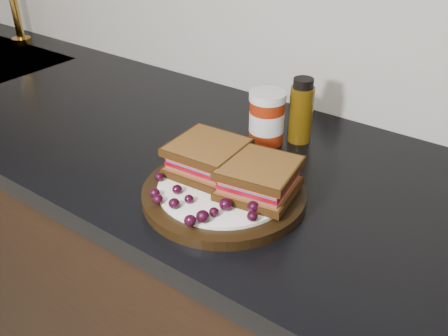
# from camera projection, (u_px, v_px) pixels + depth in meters

# --- Properties ---
(countertop) EXTENTS (3.98, 0.60, 0.04)m
(countertop) POSITION_uv_depth(u_px,v_px,m) (267.00, 181.00, 0.94)
(countertop) COLOR black
(countertop) RESTS_ON base_cabinets
(plate) EXTENTS (0.28, 0.28, 0.02)m
(plate) POSITION_uv_depth(u_px,v_px,m) (224.00, 193.00, 0.85)
(plate) COLOR black
(plate) RESTS_ON countertop
(sandwich_left) EXTENTS (0.13, 0.13, 0.05)m
(sandwich_left) POSITION_uv_depth(u_px,v_px,m) (208.00, 157.00, 0.87)
(sandwich_left) COLOR brown
(sandwich_left) RESTS_ON plate
(sandwich_right) EXTENTS (0.14, 0.14, 0.05)m
(sandwich_right) POSITION_uv_depth(u_px,v_px,m) (259.00, 178.00, 0.82)
(sandwich_right) COLOR brown
(sandwich_right) RESTS_ON plate
(grape_0) EXTENTS (0.02, 0.02, 0.02)m
(grape_0) POSITION_uv_depth(u_px,v_px,m) (159.00, 177.00, 0.86)
(grape_0) COLOR black
(grape_0) RESTS_ON plate
(grape_1) EXTENTS (0.02, 0.02, 0.02)m
(grape_1) POSITION_uv_depth(u_px,v_px,m) (177.00, 189.00, 0.82)
(grape_1) COLOR black
(grape_1) RESTS_ON plate
(grape_2) EXTENTS (0.02, 0.02, 0.02)m
(grape_2) POSITION_uv_depth(u_px,v_px,m) (155.00, 193.00, 0.81)
(grape_2) COLOR black
(grape_2) RESTS_ON plate
(grape_3) EXTENTS (0.02, 0.02, 0.02)m
(grape_3) POSITION_uv_depth(u_px,v_px,m) (158.00, 199.00, 0.80)
(grape_3) COLOR black
(grape_3) RESTS_ON plate
(grape_4) EXTENTS (0.02, 0.02, 0.02)m
(grape_4) POSITION_uv_depth(u_px,v_px,m) (174.00, 203.00, 0.79)
(grape_4) COLOR black
(grape_4) RESTS_ON plate
(grape_5) EXTENTS (0.02, 0.02, 0.01)m
(grape_5) POSITION_uv_depth(u_px,v_px,m) (189.00, 199.00, 0.80)
(grape_5) COLOR black
(grape_5) RESTS_ON plate
(grape_6) EXTENTS (0.02, 0.02, 0.02)m
(grape_6) POSITION_uv_depth(u_px,v_px,m) (190.00, 221.00, 0.75)
(grape_6) COLOR black
(grape_6) RESTS_ON plate
(grape_7) EXTENTS (0.02, 0.02, 0.02)m
(grape_7) POSITION_uv_depth(u_px,v_px,m) (203.00, 216.00, 0.76)
(grape_7) COLOR black
(grape_7) RESTS_ON plate
(grape_8) EXTENTS (0.02, 0.02, 0.01)m
(grape_8) POSITION_uv_depth(u_px,v_px,m) (214.00, 212.00, 0.77)
(grape_8) COLOR black
(grape_8) RESTS_ON plate
(grape_9) EXTENTS (0.02, 0.02, 0.02)m
(grape_9) POSITION_uv_depth(u_px,v_px,m) (226.00, 204.00, 0.78)
(grape_9) COLOR black
(grape_9) RESTS_ON plate
(grape_10) EXTENTS (0.02, 0.02, 0.02)m
(grape_10) POSITION_uv_depth(u_px,v_px,m) (252.00, 216.00, 0.76)
(grape_10) COLOR black
(grape_10) RESTS_ON plate
(grape_11) EXTENTS (0.02, 0.02, 0.02)m
(grape_11) POSITION_uv_depth(u_px,v_px,m) (254.00, 207.00, 0.78)
(grape_11) COLOR black
(grape_11) RESTS_ON plate
(grape_12) EXTENTS (0.02, 0.02, 0.02)m
(grape_12) POSITION_uv_depth(u_px,v_px,m) (264.00, 200.00, 0.79)
(grape_12) COLOR black
(grape_12) RESTS_ON plate
(grape_13) EXTENTS (0.02, 0.02, 0.02)m
(grape_13) POSITION_uv_depth(u_px,v_px,m) (277.00, 195.00, 0.81)
(grape_13) COLOR black
(grape_13) RESTS_ON plate
(grape_14) EXTENTS (0.02, 0.02, 0.02)m
(grape_14) POSITION_uv_depth(u_px,v_px,m) (269.00, 184.00, 0.83)
(grape_14) COLOR black
(grape_14) RESTS_ON plate
(grape_15) EXTENTS (0.02, 0.02, 0.02)m
(grape_15) POSITION_uv_depth(u_px,v_px,m) (255.00, 180.00, 0.84)
(grape_15) COLOR black
(grape_15) RESTS_ON plate
(grape_16) EXTENTS (0.02, 0.02, 0.02)m
(grape_16) POSITION_uv_depth(u_px,v_px,m) (218.00, 160.00, 0.90)
(grape_16) COLOR black
(grape_16) RESTS_ON plate
(grape_17) EXTENTS (0.02, 0.02, 0.02)m
(grape_17) POSITION_uv_depth(u_px,v_px,m) (212.00, 164.00, 0.89)
(grape_17) COLOR black
(grape_17) RESTS_ON plate
(grape_18) EXTENTS (0.02, 0.02, 0.02)m
(grape_18) POSITION_uv_depth(u_px,v_px,m) (195.00, 164.00, 0.89)
(grape_18) COLOR black
(grape_18) RESTS_ON plate
(grape_19) EXTENTS (0.02, 0.02, 0.02)m
(grape_19) POSITION_uv_depth(u_px,v_px,m) (188.00, 167.00, 0.88)
(grape_19) COLOR black
(grape_19) RESTS_ON plate
(grape_20) EXTENTS (0.02, 0.02, 0.02)m
(grape_20) POSITION_uv_depth(u_px,v_px,m) (192.00, 175.00, 0.86)
(grape_20) COLOR black
(grape_20) RESTS_ON plate
(grape_21) EXTENTS (0.02, 0.02, 0.02)m
(grape_21) POSITION_uv_depth(u_px,v_px,m) (210.00, 166.00, 0.89)
(grape_21) COLOR black
(grape_21) RESTS_ON plate
(grape_22) EXTENTS (0.01, 0.01, 0.01)m
(grape_22) POSITION_uv_depth(u_px,v_px,m) (202.00, 167.00, 0.88)
(grape_22) COLOR black
(grape_22) RESTS_ON plate
(grape_23) EXTENTS (0.02, 0.02, 0.02)m
(grape_23) POSITION_uv_depth(u_px,v_px,m) (189.00, 159.00, 0.90)
(grape_23) COLOR black
(grape_23) RESTS_ON plate
(condiment_jar) EXTENTS (0.09, 0.09, 0.11)m
(condiment_jar) POSITION_uv_depth(u_px,v_px,m) (267.00, 118.00, 1.00)
(condiment_jar) COLOR maroon
(condiment_jar) RESTS_ON countertop
(oil_bottle) EXTENTS (0.05, 0.05, 0.13)m
(oil_bottle) POSITION_uv_depth(u_px,v_px,m) (301.00, 110.00, 1.00)
(oil_bottle) COLOR #483107
(oil_bottle) RESTS_ON countertop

